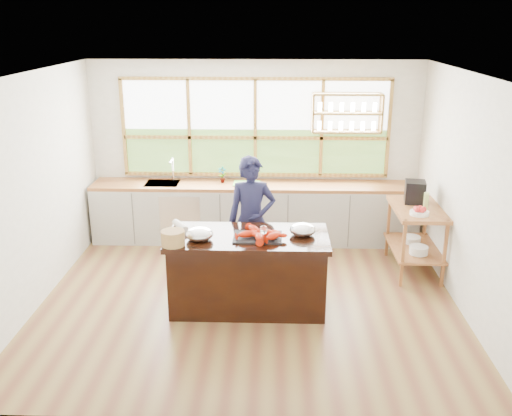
{
  "coord_description": "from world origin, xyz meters",
  "views": [
    {
      "loc": [
        0.3,
        -6.29,
        3.27
      ],
      "look_at": [
        0.08,
        0.15,
        1.12
      ],
      "focal_mm": 40.0,
      "sensor_mm": 36.0,
      "label": 1
    }
  ],
  "objects_px": {
    "island": "(248,271)",
    "wicker_basket": "(173,238)",
    "cook": "(252,221)",
    "espresso_machine": "(415,192)"
  },
  "relations": [
    {
      "from": "island",
      "to": "wicker_basket",
      "type": "distance_m",
      "value": 1.02
    },
    {
      "from": "cook",
      "to": "espresso_machine",
      "type": "relative_size",
      "value": 5.59
    },
    {
      "from": "island",
      "to": "wicker_basket",
      "type": "relative_size",
      "value": 7.08
    },
    {
      "from": "island",
      "to": "espresso_machine",
      "type": "height_order",
      "value": "espresso_machine"
    },
    {
      "from": "cook",
      "to": "espresso_machine",
      "type": "bearing_deg",
      "value": 11.61
    },
    {
      "from": "island",
      "to": "wicker_basket",
      "type": "bearing_deg",
      "value": -158.46
    },
    {
      "from": "island",
      "to": "wicker_basket",
      "type": "height_order",
      "value": "wicker_basket"
    },
    {
      "from": "cook",
      "to": "island",
      "type": "bearing_deg",
      "value": -95.56
    },
    {
      "from": "cook",
      "to": "wicker_basket",
      "type": "bearing_deg",
      "value": -133.72
    },
    {
      "from": "island",
      "to": "wicker_basket",
      "type": "xyz_separation_m",
      "value": [
        -0.81,
        -0.32,
        0.53
      ]
    }
  ]
}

